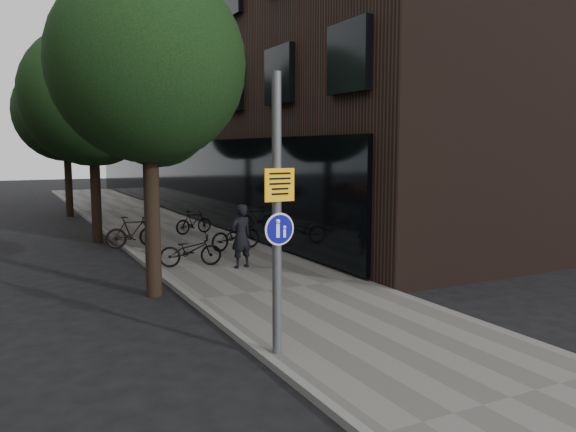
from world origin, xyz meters
TOP-DOWN VIEW (x-y plane):
  - ground at (0.00, 0.00)m, footprint 120.00×120.00m
  - sidewalk at (0.25, 10.00)m, footprint 4.50×60.00m
  - curb_edge at (-2.00, 10.00)m, footprint 0.15×60.00m
  - building_right_dark_brick at (8.50, 22.00)m, footprint 12.00×40.00m
  - street_tree_near at (-2.53, 4.64)m, footprint 4.40×4.40m
  - street_tree_mid at (-2.53, 13.14)m, footprint 5.00×5.00m
  - street_tree_far at (-2.53, 22.14)m, footprint 5.00×5.00m
  - signpost at (-1.80, -0.41)m, footprint 0.52×0.15m
  - pedestrian at (0.21, 5.97)m, footprint 0.73×0.56m
  - parked_bike_facade_near at (1.14, 8.69)m, footprint 1.98×1.06m
  - parked_bike_facade_far at (0.97, 12.68)m, footprint 1.59×0.71m
  - parked_bike_curb_near at (-0.99, 6.81)m, footprint 1.83×0.91m
  - parked_bike_curb_far at (-1.80, 10.62)m, footprint 1.80×0.61m

SIDE VIEW (x-z plane):
  - ground at x=0.00m, z-range 0.00..0.00m
  - sidewalk at x=0.25m, z-range 0.00..0.12m
  - curb_edge at x=-2.00m, z-range 0.00..0.13m
  - parked_bike_curb_near at x=-0.99m, z-range 0.12..1.04m
  - parked_bike_facade_far at x=0.97m, z-range 0.12..1.04m
  - parked_bike_facade_near at x=1.14m, z-range 0.12..1.11m
  - parked_bike_curb_far at x=-1.80m, z-range 0.12..1.19m
  - pedestrian at x=0.21m, z-range 0.12..1.90m
  - signpost at x=-1.80m, z-range 0.14..4.64m
  - street_tree_near at x=-2.53m, z-range 1.36..8.86m
  - street_tree_mid at x=-2.53m, z-range 1.21..9.01m
  - street_tree_far at x=-2.53m, z-range 1.21..9.01m
  - building_right_dark_brick at x=8.50m, z-range 0.00..18.00m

